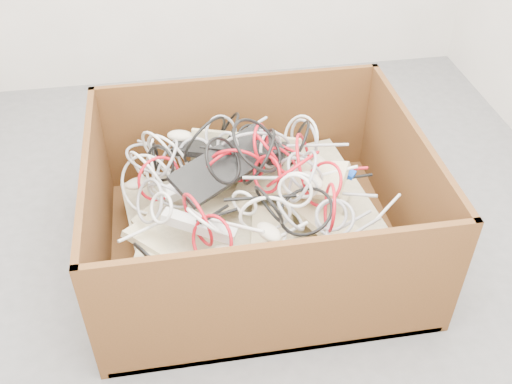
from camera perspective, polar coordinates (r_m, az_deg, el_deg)
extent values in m
plane|color=#545557|center=(2.47, -0.25, -5.51)|extent=(3.00, 3.00, 0.00)
cube|color=#442C11|center=(2.46, 0.08, -5.43)|extent=(1.23, 1.03, 0.03)
cube|color=#442C11|center=(2.68, -1.69, 6.05)|extent=(1.23, 0.03, 0.54)
cube|color=#442C11|center=(1.94, 2.55, -10.56)|extent=(1.23, 0.02, 0.54)
cube|color=#442C11|center=(2.43, 14.28, 0.63)|extent=(0.02, 0.98, 0.54)
cube|color=#442C11|center=(2.29, -15.05, -2.50)|extent=(0.02, 0.98, 0.54)
cube|color=#C7B794|center=(2.42, 0.00, -3.89)|extent=(1.08, 0.94, 0.20)
cube|color=#C7B794|center=(2.30, -2.24, -3.97)|extent=(0.78, 0.70, 0.21)
cube|color=beige|center=(2.43, -6.76, -0.81)|extent=(0.45, 0.38, 0.17)
cube|color=beige|center=(2.44, 3.79, 0.79)|extent=(0.46, 0.36, 0.13)
cube|color=beige|center=(2.17, 1.58, -5.71)|extent=(0.24, 0.47, 0.05)
cube|color=beige|center=(2.16, -6.99, -6.13)|extent=(0.43, 0.39, 0.18)
cube|color=beige|center=(2.22, 6.28, -2.43)|extent=(0.31, 0.47, 0.12)
cube|color=beige|center=(2.42, -1.01, 3.87)|extent=(0.46, 0.16, 0.19)
cube|color=beige|center=(2.31, -1.79, -0.57)|extent=(0.46, 0.36, 0.16)
cube|color=beige|center=(2.29, 3.39, 1.31)|extent=(0.43, 0.38, 0.20)
cube|color=black|center=(2.36, -2.49, 4.26)|extent=(0.47, 0.30, 0.05)
cube|color=black|center=(2.19, -2.74, 2.80)|extent=(0.46, 0.38, 0.10)
ellipsoid|color=beige|center=(2.29, -7.58, 0.70)|extent=(0.12, 0.12, 0.04)
ellipsoid|color=beige|center=(2.40, 5.83, 3.02)|extent=(0.11, 0.12, 0.04)
ellipsoid|color=beige|center=(2.07, -2.85, -5.64)|extent=(0.11, 0.07, 0.04)
ellipsoid|color=beige|center=(2.13, 5.38, 1.13)|extent=(0.10, 0.12, 0.04)
ellipsoid|color=beige|center=(2.42, -7.35, 5.42)|extent=(0.12, 0.09, 0.04)
ellipsoid|color=black|center=(2.10, 9.95, -5.94)|extent=(0.12, 0.08, 0.04)
ellipsoid|color=beige|center=(1.96, 1.25, -3.90)|extent=(0.11, 0.12, 0.04)
ellipsoid|color=beige|center=(2.42, -11.33, 0.84)|extent=(0.12, 0.09, 0.04)
cube|color=silver|center=(2.28, -5.24, 1.37)|extent=(0.32, 0.14, 0.13)
cube|color=silver|center=(2.08, -5.54, -3.26)|extent=(0.27, 0.15, 0.09)
cube|color=#0C40C0|center=(2.29, 8.95, 1.77)|extent=(0.06, 0.06, 0.03)
torus|color=black|center=(2.00, 1.26, -1.23)|extent=(0.11, 0.21, 0.20)
torus|color=black|center=(2.11, -3.19, 3.03)|extent=(0.17, 0.23, 0.21)
torus|color=#939398|center=(2.04, 7.62, -2.52)|extent=(0.18, 0.18, 0.10)
torus|color=black|center=(2.11, 0.13, 4.53)|extent=(0.21, 0.28, 0.22)
torus|color=#B30C18|center=(2.03, -5.67, -2.68)|extent=(0.13, 0.26, 0.28)
torus|color=#939398|center=(2.28, -0.64, 4.39)|extent=(0.26, 0.13, 0.24)
torus|color=black|center=(2.34, -4.96, 5.00)|extent=(0.22, 0.25, 0.31)
torus|color=#939398|center=(2.38, -3.37, 5.54)|extent=(0.20, 0.13, 0.19)
torus|color=black|center=(2.31, -9.22, 2.76)|extent=(0.13, 0.17, 0.19)
torus|color=#B30C18|center=(2.17, 6.48, 0.78)|extent=(0.17, 0.22, 0.17)
torus|color=#B30C18|center=(2.20, -3.72, 2.77)|extent=(0.13, 0.13, 0.16)
torus|color=silver|center=(2.09, -1.14, -1.08)|extent=(0.12, 0.10, 0.15)
torus|color=#939398|center=(2.42, -9.74, 3.16)|extent=(0.29, 0.30, 0.11)
torus|color=#939398|center=(2.39, 4.64, 5.01)|extent=(0.10, 0.23, 0.24)
torus|color=#B30C18|center=(2.17, 3.57, 2.21)|extent=(0.29, 0.26, 0.22)
torus|color=black|center=(2.42, -0.57, 5.25)|extent=(0.16, 0.11, 0.13)
torus|color=#939398|center=(2.06, 3.38, -2.22)|extent=(0.11, 0.17, 0.14)
torus|color=#B30C18|center=(2.19, 2.67, 3.00)|extent=(0.13, 0.16, 0.12)
torus|color=#939398|center=(2.15, -10.25, -0.87)|extent=(0.15, 0.17, 0.18)
torus|color=silver|center=(2.33, -10.19, 1.91)|extent=(0.05, 0.18, 0.18)
torus|color=silver|center=(2.00, 0.89, -2.23)|extent=(0.26, 0.04, 0.26)
torus|color=silver|center=(1.98, -5.02, -2.81)|extent=(0.12, 0.18, 0.17)
torus|color=black|center=(2.40, -2.78, 5.79)|extent=(0.13, 0.20, 0.19)
torus|color=#939398|center=(2.36, 1.21, 4.84)|extent=(0.24, 0.10, 0.23)
torus|color=#B30C18|center=(2.14, 1.06, 1.71)|extent=(0.13, 0.14, 0.15)
torus|color=#B30C18|center=(2.21, 1.06, 4.09)|extent=(0.12, 0.23, 0.22)
torus|color=#939398|center=(2.20, 4.50, 2.04)|extent=(0.14, 0.19, 0.16)
torus|color=black|center=(2.03, -10.11, -6.39)|extent=(0.13, 0.20, 0.20)
torus|color=#B30C18|center=(2.26, -9.33, 1.26)|extent=(0.21, 0.14, 0.24)
torus|color=#B30C18|center=(2.20, 0.48, 4.80)|extent=(0.09, 0.19, 0.20)
torus|color=#B30C18|center=(2.22, -1.85, 2.52)|extent=(0.28, 0.11, 0.28)
torus|color=silver|center=(2.36, -10.54, 0.69)|extent=(0.28, 0.24, 0.25)
torus|color=black|center=(2.19, 0.26, 3.44)|extent=(0.18, 0.32, 0.29)
torus|color=#939398|center=(2.34, -5.84, 3.47)|extent=(0.16, 0.14, 0.15)
torus|color=silver|center=(2.42, -9.32, 3.69)|extent=(0.18, 0.19, 0.25)
torus|color=#939398|center=(2.03, 7.29, -2.23)|extent=(0.16, 0.11, 0.13)
torus|color=#939398|center=(2.23, 4.33, 1.77)|extent=(0.22, 0.15, 0.25)
torus|color=silver|center=(2.28, 1.43, 4.19)|extent=(0.15, 0.17, 0.21)
torus|color=silver|center=(2.32, -10.31, 1.54)|extent=(0.19, 0.29, 0.32)
torus|color=silver|center=(2.48, 4.34, 5.15)|extent=(0.15, 0.24, 0.25)
torus|color=black|center=(2.46, -9.64, 3.30)|extent=(0.03, 0.13, 0.13)
torus|color=silver|center=(2.40, -8.51, 3.53)|extent=(0.19, 0.19, 0.21)
torus|color=silver|center=(2.08, 4.27, 0.65)|extent=(0.17, 0.09, 0.19)
torus|color=#939398|center=(2.25, -2.78, 4.50)|extent=(0.09, 0.13, 0.14)
torus|color=silver|center=(2.04, 3.80, 0.12)|extent=(0.17, 0.08, 0.17)
torus|color=black|center=(2.03, 4.81, -1.87)|extent=(0.26, 0.27, 0.11)
torus|color=#B30C18|center=(2.01, -4.28, -4.66)|extent=(0.17, 0.22, 0.20)
torus|color=#B30C18|center=(2.22, 4.75, 2.61)|extent=(0.12, 0.32, 0.33)
torus|color=#939398|center=(2.11, 4.46, 1.52)|extent=(0.15, 0.28, 0.26)
torus|color=#939398|center=(2.19, -8.54, -0.37)|extent=(0.19, 0.14, 0.18)
torus|color=silver|center=(2.07, -9.13, -1.53)|extent=(0.10, 0.15, 0.14)
torus|color=#939398|center=(2.33, -8.60, 3.13)|extent=(0.14, 0.23, 0.19)
torus|color=black|center=(2.32, 4.08, 4.68)|extent=(0.14, 0.23, 0.21)
torus|color=#B30C18|center=(2.05, 7.12, -1.50)|extent=(0.04, 0.24, 0.24)
cylinder|color=#B30C18|center=(2.32, 8.12, 2.12)|extent=(0.21, 0.06, 0.05)
cylinder|color=#939398|center=(2.50, -9.47, 4.34)|extent=(0.17, 0.12, 0.01)
cylinder|color=#B30C18|center=(2.33, 1.73, 4.82)|extent=(0.18, 0.21, 0.02)
cylinder|color=#939398|center=(2.38, -3.65, 3.78)|extent=(0.14, 0.03, 0.04)
cylinder|color=silver|center=(2.23, 7.47, 1.91)|extent=(0.18, 0.04, 0.07)
cylinder|color=silver|center=(2.28, 0.48, 4.30)|extent=(0.14, 0.03, 0.04)
cylinder|color=black|center=(2.27, 0.31, 4.00)|extent=(0.13, 0.15, 0.02)
cylinder|color=black|center=(2.07, -4.04, -2.15)|extent=(0.11, 0.10, 0.02)
cylinder|color=silver|center=(2.45, -10.30, 3.42)|extent=(0.05, 0.20, 0.04)
cylinder|color=silver|center=(2.00, -2.55, -3.10)|extent=(0.21, 0.21, 0.10)
cylinder|color=black|center=(2.05, 0.42, -0.56)|extent=(0.26, 0.02, 0.03)
cylinder|color=#B30C18|center=(2.42, -3.03, 4.25)|extent=(0.09, 0.10, 0.03)
cylinder|color=silver|center=(2.01, 1.82, -4.54)|extent=(0.25, 0.12, 0.03)
cylinder|color=black|center=(2.29, 7.97, 1.22)|extent=(0.27, 0.02, 0.02)
cylinder|color=black|center=(2.05, -3.79, -2.26)|extent=(0.15, 0.02, 0.05)
cylinder|color=silver|center=(2.15, -10.52, -3.50)|extent=(0.20, 0.16, 0.06)
cylinder|color=black|center=(2.19, -2.14, 3.99)|extent=(0.25, 0.09, 0.02)
cylinder|color=#939398|center=(2.04, 6.92, -3.68)|extent=(0.07, 0.14, 0.04)
cylinder|color=#939398|center=(2.21, 9.45, -0.24)|extent=(0.15, 0.10, 0.05)
cylinder|color=#939398|center=(2.11, 9.46, -2.71)|extent=(0.16, 0.10, 0.03)
cylinder|color=#939398|center=(2.09, 0.61, 1.38)|extent=(0.14, 0.05, 0.02)
cylinder|color=silver|center=(2.02, 2.75, -4.56)|extent=(0.07, 0.15, 0.06)
cylinder|color=#939398|center=(2.07, 9.49, -3.94)|extent=(0.24, 0.15, 0.03)
cylinder|color=silver|center=(2.24, 12.49, -1.59)|extent=(0.14, 0.12, 0.05)
cylinder|color=#939398|center=(2.33, -1.42, 5.76)|extent=(0.23, 0.14, 0.05)
cylinder|color=#939398|center=(2.31, 5.97, 4.52)|extent=(0.24, 0.05, 0.02)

